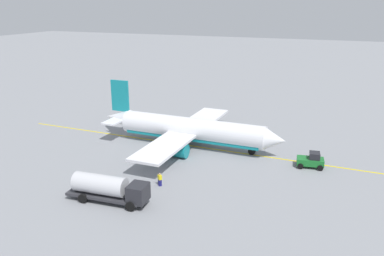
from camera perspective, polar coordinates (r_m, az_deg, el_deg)
ground_plane at (r=63.16m, az=-0.00°, el=-2.59°), size 400.00×400.00×0.00m
airplane at (r=62.49m, az=-0.42°, el=-0.27°), size 30.53×28.37×9.61m
fuel_tanker at (r=46.58m, az=-11.93°, el=-8.40°), size 9.86×3.32×3.15m
pushback_tug at (r=57.34m, az=16.74°, el=-4.47°), size 3.85×2.77×2.20m
refueling_worker at (r=49.81m, az=-4.65°, el=-7.40°), size 0.63×0.60×1.71m
safety_cone_nose at (r=64.74m, az=11.36°, el=-2.17°), size 0.52×0.52×0.58m
taxi_line_marking at (r=63.16m, az=-0.00°, el=-2.59°), size 62.79×1.20×0.01m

